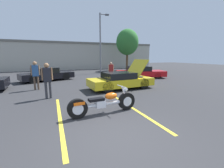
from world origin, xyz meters
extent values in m
plane|color=#2D2D30|center=(0.00, 0.00, 0.00)|extent=(80.00, 80.00, 0.00)
cube|color=yellow|center=(-1.32, 2.00, 0.00)|extent=(0.12, 4.91, 0.01)
cube|color=yellow|center=(1.55, 2.00, 0.00)|extent=(0.12, 4.91, 0.01)
cube|color=#B2AD9E|center=(0.00, 23.24, 2.20)|extent=(32.00, 4.00, 4.40)
cube|color=slate|center=(0.00, 23.24, 4.25)|extent=(32.00, 4.20, 0.30)
cylinder|color=slate|center=(4.31, 15.10, 3.64)|extent=(0.18, 0.18, 7.28)
cylinder|color=slate|center=(4.76, 15.10, 7.13)|extent=(0.90, 0.10, 0.10)
cube|color=#4C4C51|center=(5.21, 15.10, 7.13)|extent=(0.44, 0.28, 0.16)
cylinder|color=brown|center=(9.44, 17.75, 1.41)|extent=(0.32, 0.32, 2.81)
ellipsoid|color=#2D702D|center=(9.44, 17.75, 4.27)|extent=(3.38, 3.38, 3.88)
cylinder|color=black|center=(1.25, 1.92, 0.35)|extent=(0.71, 0.22, 0.70)
cylinder|color=black|center=(-0.73, 1.74, 0.35)|extent=(0.71, 0.22, 0.70)
cylinder|color=silver|center=(1.25, 1.92, 0.35)|extent=(0.40, 0.20, 0.38)
cylinder|color=silver|center=(-0.73, 1.74, 0.35)|extent=(0.40, 0.20, 0.38)
cylinder|color=silver|center=(0.26, 1.83, 0.37)|extent=(1.70, 0.27, 0.12)
cube|color=silver|center=(0.11, 1.81, 0.41)|extent=(0.38, 0.27, 0.28)
ellipsoid|color=orange|center=(0.55, 1.86, 0.65)|extent=(0.52, 0.32, 0.26)
cube|color=black|center=(-0.04, 1.80, 0.59)|extent=(0.59, 0.31, 0.10)
cube|color=orange|center=(-0.68, 1.74, 0.54)|extent=(0.40, 0.25, 0.10)
cylinder|color=silver|center=(1.15, 1.91, 0.67)|extent=(0.31, 0.10, 0.63)
cylinder|color=silver|center=(1.03, 1.90, 0.97)|extent=(0.10, 0.70, 0.04)
sphere|color=silver|center=(1.20, 1.91, 0.83)|extent=(0.16, 0.16, 0.16)
cylinder|color=silver|center=(-0.20, 1.90, 0.31)|extent=(1.30, 0.21, 0.09)
cube|color=yellow|center=(2.75, 5.70, 0.44)|extent=(4.35, 2.08, 0.50)
cube|color=black|center=(2.58, 5.69, 0.89)|extent=(2.01, 1.75, 0.40)
cylinder|color=black|center=(4.11, 4.99, 0.35)|extent=(0.72, 0.27, 0.71)
cylinder|color=black|center=(4.01, 6.58, 0.35)|extent=(0.72, 0.27, 0.71)
cylinder|color=black|center=(1.49, 4.82, 0.35)|extent=(0.72, 0.27, 0.71)
cylinder|color=black|center=(1.39, 6.40, 0.35)|extent=(0.72, 0.27, 0.71)
cube|color=yellow|center=(3.96, 5.78, 1.30)|extent=(0.99, 1.72, 1.24)
cube|color=#4C4C51|center=(3.91, 5.77, 0.65)|extent=(0.66, 1.03, 0.28)
cube|color=red|center=(6.81, 9.68, 0.43)|extent=(5.08, 3.09, 0.54)
cube|color=black|center=(6.63, 9.73, 0.94)|extent=(2.51, 2.22, 0.46)
cylinder|color=black|center=(8.01, 8.47, 0.30)|extent=(0.64, 0.37, 0.60)
cylinder|color=black|center=(8.45, 10.11, 0.30)|extent=(0.64, 0.37, 0.60)
cylinder|color=black|center=(5.17, 9.24, 0.30)|extent=(0.64, 0.37, 0.60)
cylinder|color=black|center=(5.62, 10.88, 0.30)|extent=(0.64, 0.37, 0.60)
cube|color=black|center=(-1.90, 11.15, 0.45)|extent=(4.72, 3.20, 0.52)
cube|color=black|center=(-2.07, 11.09, 0.93)|extent=(2.41, 2.21, 0.45)
cylinder|color=black|center=(-0.36, 10.86, 0.34)|extent=(0.72, 0.44, 0.68)
cylinder|color=black|center=(-0.91, 12.36, 0.34)|extent=(0.72, 0.44, 0.68)
cylinder|color=black|center=(-2.90, 9.93, 0.34)|extent=(0.72, 0.44, 0.68)
cylinder|color=black|center=(-3.45, 11.44, 0.34)|extent=(0.72, 0.44, 0.68)
cylinder|color=#333338|center=(-1.81, 4.85, 0.44)|extent=(0.12, 0.12, 0.87)
cylinder|color=#333338|center=(-1.61, 4.85, 0.44)|extent=(0.12, 0.12, 0.87)
cube|color=#26262D|center=(-1.71, 4.85, 1.22)|extent=(0.36, 0.20, 0.69)
cylinder|color=#9E704C|center=(-1.93, 4.85, 1.26)|extent=(0.08, 0.08, 0.62)
cylinder|color=#9E704C|center=(-1.49, 4.85, 1.26)|extent=(0.08, 0.08, 0.62)
sphere|color=#9E704C|center=(-1.71, 4.85, 1.69)|extent=(0.24, 0.24, 0.24)
cylinder|color=brown|center=(-2.56, 7.32, 0.44)|extent=(0.12, 0.12, 0.88)
cylinder|color=brown|center=(-2.36, 7.32, 0.44)|extent=(0.12, 0.12, 0.88)
cube|color=#335B93|center=(-2.46, 7.32, 1.23)|extent=(0.36, 0.20, 0.70)
cylinder|color=#9E704C|center=(-2.68, 7.32, 1.27)|extent=(0.08, 0.08, 0.63)
cylinder|color=#9E704C|center=(-2.24, 7.32, 1.27)|extent=(0.08, 0.08, 0.63)
sphere|color=#9E704C|center=(-2.46, 7.32, 1.70)|extent=(0.24, 0.24, 0.24)
cylinder|color=brown|center=(3.16, 8.79, 0.40)|extent=(0.12, 0.12, 0.80)
cylinder|color=brown|center=(3.36, 8.79, 0.40)|extent=(0.12, 0.12, 0.80)
cube|color=maroon|center=(3.26, 8.79, 1.12)|extent=(0.36, 0.20, 0.63)
cylinder|color=tan|center=(3.04, 8.79, 1.15)|extent=(0.08, 0.08, 0.57)
cylinder|color=tan|center=(3.48, 8.79, 1.15)|extent=(0.08, 0.08, 0.57)
sphere|color=tan|center=(3.26, 8.79, 1.55)|extent=(0.22, 0.22, 0.22)
camera|label=1|loc=(-1.44, -3.26, 2.12)|focal=24.00mm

